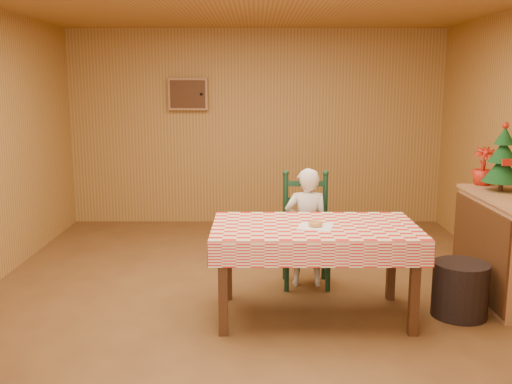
{
  "coord_description": "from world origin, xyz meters",
  "views": [
    {
      "loc": [
        0.0,
        -4.71,
        1.88
      ],
      "look_at": [
        0.0,
        0.2,
        0.95
      ],
      "focal_mm": 40.0,
      "sensor_mm": 36.0,
      "label": 1
    }
  ],
  "objects_px": {
    "christmas_tree": "(503,160)",
    "ladder_chair": "(306,232)",
    "storage_bin": "(460,290)",
    "seated_child": "(306,228)",
    "dining_table": "(315,235)",
    "shelf_unit": "(507,248)"
  },
  "relations": [
    {
      "from": "seated_child",
      "to": "storage_bin",
      "type": "distance_m",
      "value": 1.45
    },
    {
      "from": "dining_table",
      "to": "ladder_chair",
      "type": "distance_m",
      "value": 0.81
    },
    {
      "from": "storage_bin",
      "to": "ladder_chair",
      "type": "bearing_deg",
      "value": 146.79
    },
    {
      "from": "dining_table",
      "to": "seated_child",
      "type": "distance_m",
      "value": 0.74
    },
    {
      "from": "dining_table",
      "to": "storage_bin",
      "type": "bearing_deg",
      "value": -0.02
    },
    {
      "from": "storage_bin",
      "to": "shelf_unit",
      "type": "bearing_deg",
      "value": 36.16
    },
    {
      "from": "christmas_tree",
      "to": "seated_child",
      "type": "bearing_deg",
      "value": 177.07
    },
    {
      "from": "christmas_tree",
      "to": "ladder_chair",
      "type": "bearing_deg",
      "value": 175.21
    },
    {
      "from": "seated_child",
      "to": "storage_bin",
      "type": "bearing_deg",
      "value": 148.73
    },
    {
      "from": "shelf_unit",
      "to": "christmas_tree",
      "type": "bearing_deg",
      "value": 88.02
    },
    {
      "from": "ladder_chair",
      "to": "christmas_tree",
      "type": "distance_m",
      "value": 1.89
    },
    {
      "from": "ladder_chair",
      "to": "christmas_tree",
      "type": "relative_size",
      "value": 1.74
    },
    {
      "from": "dining_table",
      "to": "christmas_tree",
      "type": "distance_m",
      "value": 1.93
    },
    {
      "from": "ladder_chair",
      "to": "christmas_tree",
      "type": "bearing_deg",
      "value": -4.79
    },
    {
      "from": "storage_bin",
      "to": "seated_child",
      "type": "bearing_deg",
      "value": 148.73
    },
    {
      "from": "seated_child",
      "to": "ladder_chair",
      "type": "bearing_deg",
      "value": -90.0
    },
    {
      "from": "ladder_chair",
      "to": "storage_bin",
      "type": "height_order",
      "value": "ladder_chair"
    },
    {
      "from": "shelf_unit",
      "to": "ladder_chair",
      "type": "bearing_deg",
      "value": 167.16
    },
    {
      "from": "ladder_chair",
      "to": "shelf_unit",
      "type": "bearing_deg",
      "value": -12.84
    },
    {
      "from": "dining_table",
      "to": "shelf_unit",
      "type": "height_order",
      "value": "shelf_unit"
    },
    {
      "from": "ladder_chair",
      "to": "storage_bin",
      "type": "distance_m",
      "value": 1.46
    },
    {
      "from": "ladder_chair",
      "to": "seated_child",
      "type": "relative_size",
      "value": 0.96
    }
  ]
}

